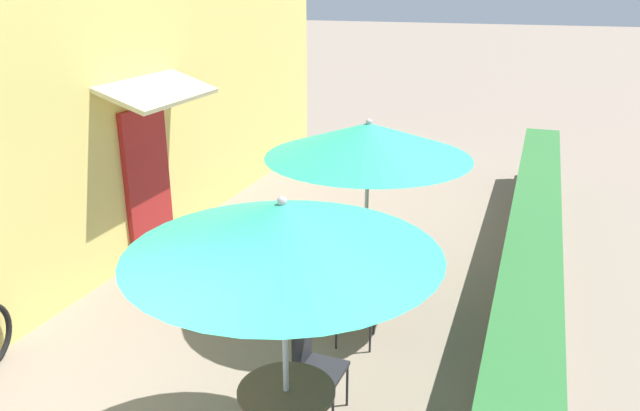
% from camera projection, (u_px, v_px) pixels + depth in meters
% --- Properties ---
extents(cafe_facade_wall, '(0.98, 11.62, 4.20)m').
position_uv_depth(cafe_facade_wall, '(150.00, 102.00, 8.78)').
color(cafe_facade_wall, '#E0CC6B').
rests_on(cafe_facade_wall, ground_plane).
extents(planter_hedge, '(0.60, 10.62, 1.01)m').
position_uv_depth(planter_hedge, '(531.00, 253.00, 7.66)').
color(planter_hedge, gray).
rests_on(planter_hedge, ground_plane).
extents(patio_umbrella_near, '(2.27, 2.27, 2.30)m').
position_uv_depth(patio_umbrella_near, '(283.00, 228.00, 4.33)').
color(patio_umbrella_near, '#B7B7BC').
rests_on(patio_umbrella_near, ground_plane).
extents(cafe_chair_near_left, '(0.42, 0.42, 0.87)m').
position_uv_depth(cafe_chair_near_left, '(313.00, 362.00, 5.51)').
color(cafe_chair_near_left, '#232328').
rests_on(cafe_chair_near_left, ground_plane).
extents(patio_table_mid, '(0.76, 0.76, 0.73)m').
position_uv_depth(patio_table_mid, '(365.00, 269.00, 7.26)').
color(patio_table_mid, brown).
rests_on(patio_table_mid, ground_plane).
extents(patio_umbrella_mid, '(2.27, 2.27, 2.30)m').
position_uv_depth(patio_umbrella_mid, '(368.00, 140.00, 6.74)').
color(patio_umbrella_mid, '#B7B7BC').
rests_on(patio_umbrella_mid, ground_plane).
extents(cafe_chair_mid_left, '(0.45, 0.45, 0.87)m').
position_uv_depth(cafe_chair_mid_left, '(363.00, 299.00, 6.59)').
color(cafe_chair_mid_left, '#232328').
rests_on(cafe_chair_mid_left, ground_plane).
extents(cafe_chair_mid_right, '(0.45, 0.45, 0.87)m').
position_uv_depth(cafe_chair_mid_right, '(366.00, 245.00, 7.95)').
color(cafe_chair_mid_right, '#232328').
rests_on(cafe_chair_mid_right, ground_plane).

